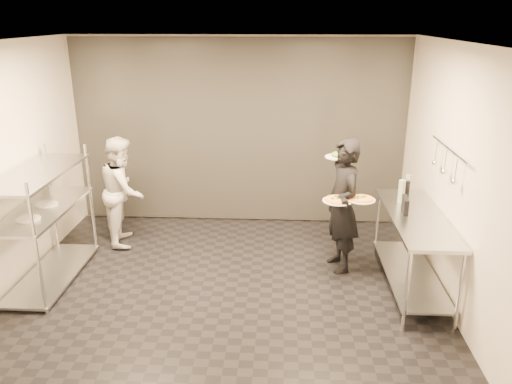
# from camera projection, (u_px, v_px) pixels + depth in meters

# --- Properties ---
(room_shell) EXTENTS (5.00, 4.00, 2.80)m
(room_shell) POSITION_uv_depth(u_px,v_px,m) (234.00, 146.00, 6.69)
(room_shell) COLOR black
(room_shell) RESTS_ON ground
(pass_rack) EXTENTS (0.60, 1.60, 1.50)m
(pass_rack) POSITION_uv_depth(u_px,v_px,m) (45.00, 220.00, 5.90)
(pass_rack) COLOR silver
(pass_rack) RESTS_ON ground
(prep_counter) EXTENTS (0.60, 1.80, 0.92)m
(prep_counter) POSITION_uv_depth(u_px,v_px,m) (414.00, 239.00, 5.73)
(prep_counter) COLOR silver
(prep_counter) RESTS_ON ground
(utensil_rail) EXTENTS (0.07, 1.20, 0.31)m
(utensil_rail) POSITION_uv_depth(u_px,v_px,m) (446.00, 162.00, 5.41)
(utensil_rail) COLOR silver
(utensil_rail) RESTS_ON room_shell
(waiter) EXTENTS (0.55, 0.70, 1.68)m
(waiter) POSITION_uv_depth(u_px,v_px,m) (343.00, 206.00, 6.12)
(waiter) COLOR black
(waiter) RESTS_ON ground
(chef) EXTENTS (0.71, 0.83, 1.52)m
(chef) POSITION_uv_depth(u_px,v_px,m) (123.00, 191.00, 6.91)
(chef) COLOR silver
(chef) RESTS_ON ground
(pizza_plate_near) EXTENTS (0.35, 0.35, 0.05)m
(pizza_plate_near) POSITION_uv_depth(u_px,v_px,m) (337.00, 200.00, 5.86)
(pizza_plate_near) COLOR silver
(pizza_plate_near) RESTS_ON waiter
(pizza_plate_far) EXTENTS (0.32, 0.32, 0.05)m
(pizza_plate_far) POSITION_uv_depth(u_px,v_px,m) (362.00, 199.00, 5.85)
(pizza_plate_far) COLOR silver
(pizza_plate_far) RESTS_ON waiter
(salad_plate) EXTENTS (0.30, 0.30, 0.07)m
(salad_plate) POSITION_uv_depth(u_px,v_px,m) (337.00, 156.00, 6.23)
(salad_plate) COLOR silver
(salad_plate) RESTS_ON waiter
(pos_monitor) EXTENTS (0.07, 0.25, 0.18)m
(pos_monitor) POSITION_uv_depth(u_px,v_px,m) (405.00, 205.00, 5.68)
(pos_monitor) COLOR black
(pos_monitor) RESTS_ON prep_counter
(bottle_green) EXTENTS (0.08, 0.08, 0.28)m
(bottle_green) POSITION_uv_depth(u_px,v_px,m) (402.00, 191.00, 5.98)
(bottle_green) COLOR #909D90
(bottle_green) RESTS_ON prep_counter
(bottle_clear) EXTENTS (0.07, 0.07, 0.23)m
(bottle_clear) POSITION_uv_depth(u_px,v_px,m) (408.00, 184.00, 6.34)
(bottle_clear) COLOR #909D90
(bottle_clear) RESTS_ON prep_counter
(bottle_dark) EXTENTS (0.07, 0.07, 0.24)m
(bottle_dark) POSITION_uv_depth(u_px,v_px,m) (407.00, 190.00, 6.09)
(bottle_dark) COLOR black
(bottle_dark) RESTS_ON prep_counter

